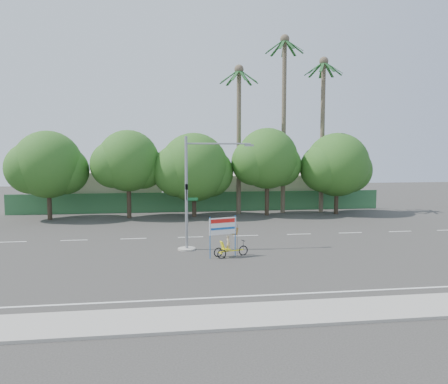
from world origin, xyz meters
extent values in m
plane|color=#33302D|center=(0.00, 0.00, 0.00)|extent=(120.00, 120.00, 0.00)
cube|color=gray|center=(0.00, -7.50, 0.06)|extent=(50.00, 2.40, 0.12)
cube|color=#336B3D|center=(0.00, 21.50, 1.00)|extent=(38.00, 0.08, 2.00)
cube|color=beige|center=(-10.00, 26.00, 2.00)|extent=(12.00, 8.00, 4.00)
cube|color=beige|center=(8.00, 26.00, 1.80)|extent=(14.00, 8.00, 3.60)
cylinder|color=#473828|center=(-14.00, 18.00, 1.76)|extent=(0.40, 0.40, 3.52)
sphere|color=#1A5619|center=(-14.00, 18.00, 4.96)|extent=(6.00, 6.00, 6.00)
sphere|color=#1A5619|center=(-12.65, 18.30, 4.40)|extent=(4.32, 4.32, 4.32)
sphere|color=#1A5619|center=(-15.35, 17.75, 4.64)|extent=(4.56, 4.56, 4.56)
cylinder|color=#473828|center=(-7.00, 18.00, 1.87)|extent=(0.40, 0.40, 3.74)
sphere|color=#1A5619|center=(-7.00, 18.00, 5.27)|extent=(5.60, 5.60, 5.60)
sphere|color=#1A5619|center=(-5.74, 18.30, 4.68)|extent=(4.03, 4.03, 4.03)
sphere|color=#1A5619|center=(-8.26, 17.75, 4.93)|extent=(4.26, 4.26, 4.26)
cylinder|color=#473828|center=(-1.00, 18.00, 1.65)|extent=(0.40, 0.40, 3.30)
sphere|color=#1A5619|center=(-1.00, 18.00, 4.65)|extent=(6.40, 6.40, 6.40)
sphere|color=#1A5619|center=(0.44, 18.30, 4.12)|extent=(4.61, 4.61, 4.61)
sphere|color=#1A5619|center=(-2.44, 17.75, 4.35)|extent=(4.86, 4.86, 4.86)
cylinder|color=#473828|center=(6.00, 18.00, 1.94)|extent=(0.40, 0.40, 3.87)
sphere|color=#1A5619|center=(6.00, 18.00, 5.46)|extent=(5.80, 5.80, 5.80)
sphere|color=#1A5619|center=(7.30, 18.30, 4.84)|extent=(4.18, 4.18, 4.18)
sphere|color=#1A5619|center=(4.70, 17.75, 5.10)|extent=(4.41, 4.41, 4.41)
cylinder|color=#473828|center=(13.00, 18.00, 1.72)|extent=(0.40, 0.40, 3.43)
sphere|color=#1A5619|center=(13.00, 18.00, 4.84)|extent=(6.20, 6.20, 6.20)
sphere|color=#1A5619|center=(14.39, 18.30, 4.29)|extent=(4.46, 4.46, 4.46)
sphere|color=#1A5619|center=(11.61, 17.75, 4.52)|extent=(4.71, 4.71, 4.71)
cylinder|color=#70604C|center=(8.00, 19.50, 8.50)|extent=(0.44, 0.44, 17.00)
sphere|color=#70604C|center=(8.00, 19.50, 17.00)|extent=(0.90, 0.90, 0.90)
cube|color=#1C4C21|center=(8.94, 19.50, 16.34)|extent=(1.91, 0.28, 1.36)
cube|color=#1C4C21|center=(8.72, 20.11, 16.34)|extent=(1.65, 1.44, 1.36)
cube|color=#1C4C21|center=(8.16, 20.43, 16.34)|extent=(0.61, 1.93, 1.36)
cube|color=#1C4C21|center=(7.53, 20.32, 16.34)|extent=(1.20, 1.80, 1.36)
cube|color=#1C4C21|center=(7.11, 19.82, 16.34)|extent=(1.89, 0.92, 1.36)
cube|color=#1C4C21|center=(7.11, 19.18, 16.34)|extent=(1.89, 0.92, 1.36)
cube|color=#1C4C21|center=(7.53, 18.68, 16.34)|extent=(1.20, 1.80, 1.36)
cube|color=#1C4C21|center=(8.16, 18.57, 16.34)|extent=(0.61, 1.93, 1.36)
cube|color=#1C4C21|center=(8.72, 18.89, 16.34)|extent=(1.65, 1.44, 1.36)
cylinder|color=#70604C|center=(12.00, 19.50, 7.50)|extent=(0.44, 0.44, 15.00)
sphere|color=#70604C|center=(12.00, 19.50, 15.00)|extent=(0.90, 0.90, 0.90)
cube|color=#1C4C21|center=(12.94, 19.50, 14.34)|extent=(1.91, 0.28, 1.36)
cube|color=#1C4C21|center=(12.72, 20.11, 14.34)|extent=(1.65, 1.44, 1.36)
cube|color=#1C4C21|center=(12.16, 20.43, 14.34)|extent=(0.61, 1.93, 1.36)
cube|color=#1C4C21|center=(11.53, 20.32, 14.34)|extent=(1.20, 1.80, 1.36)
cube|color=#1C4C21|center=(11.11, 19.82, 14.34)|extent=(1.89, 0.92, 1.36)
cube|color=#1C4C21|center=(11.11, 19.18, 14.34)|extent=(1.89, 0.92, 1.36)
cube|color=#1C4C21|center=(11.53, 18.68, 14.34)|extent=(1.20, 1.80, 1.36)
cube|color=#1C4C21|center=(12.16, 18.57, 14.34)|extent=(0.61, 1.93, 1.36)
cube|color=#1C4C21|center=(12.72, 18.89, 14.34)|extent=(1.65, 1.44, 1.36)
cylinder|color=#70604C|center=(3.50, 19.50, 7.00)|extent=(0.44, 0.44, 14.00)
sphere|color=#70604C|center=(3.50, 19.50, 14.00)|extent=(0.90, 0.90, 0.90)
cube|color=#1C4C21|center=(4.44, 19.50, 13.34)|extent=(1.91, 0.28, 1.36)
cube|color=#1C4C21|center=(4.22, 20.11, 13.34)|extent=(1.65, 1.44, 1.36)
cube|color=#1C4C21|center=(3.66, 20.43, 13.34)|extent=(0.61, 1.93, 1.36)
cube|color=#1C4C21|center=(3.03, 20.32, 13.34)|extent=(1.20, 1.80, 1.36)
cube|color=#1C4C21|center=(2.61, 19.82, 13.34)|extent=(1.89, 0.92, 1.36)
cube|color=#1C4C21|center=(2.61, 19.18, 13.34)|extent=(1.89, 0.92, 1.36)
cube|color=#1C4C21|center=(3.03, 18.68, 13.34)|extent=(1.20, 1.80, 1.36)
cube|color=#1C4C21|center=(3.66, 18.57, 13.34)|extent=(0.61, 1.93, 1.36)
cube|color=#1C4C21|center=(4.22, 18.89, 13.34)|extent=(1.65, 1.44, 1.36)
cylinder|color=gray|center=(-2.50, 4.00, 0.05)|extent=(1.10, 1.10, 0.10)
cylinder|color=gray|center=(-2.50, 4.00, 3.50)|extent=(0.18, 0.18, 7.00)
cylinder|color=gray|center=(-0.50, 4.00, 6.55)|extent=(4.00, 0.10, 0.10)
cube|color=gray|center=(1.40, 4.00, 6.45)|extent=(0.55, 0.20, 0.12)
imported|color=black|center=(-2.50, 3.78, 3.60)|extent=(0.16, 0.20, 1.00)
cube|color=#14662D|center=(-2.15, 4.00, 3.15)|extent=(0.70, 0.04, 0.18)
torus|color=black|center=(0.71, 2.14, 0.26)|extent=(0.59, 0.24, 0.60)
torus|color=black|center=(-0.80, 1.95, 0.25)|extent=(0.55, 0.22, 0.56)
torus|color=black|center=(-0.66, 1.48, 0.25)|extent=(0.55, 0.22, 0.56)
cube|color=yellow|center=(-0.01, 1.93, 0.32)|extent=(1.45, 0.47, 0.05)
cube|color=yellow|center=(-0.73, 1.71, 0.26)|extent=(0.20, 0.52, 0.04)
cube|color=yellow|center=(-0.35, 1.83, 0.44)|extent=(0.53, 0.48, 0.05)
cube|color=yellow|center=(-0.57, 1.76, 0.69)|extent=(0.30, 0.41, 0.48)
cylinder|color=black|center=(0.71, 2.14, 0.62)|extent=(0.03, 0.03, 0.48)
cube|color=black|center=(0.71, 2.14, 0.85)|extent=(0.15, 0.39, 0.04)
imported|color=#CCB284|center=(-0.22, 1.86, 0.78)|extent=(0.32, 0.40, 0.95)
cylinder|color=blue|center=(-1.32, 1.54, 1.19)|extent=(0.06, 0.06, 2.38)
cylinder|color=blue|center=(0.20, 1.99, 1.19)|extent=(0.06, 0.06, 2.38)
cube|color=white|center=(-0.56, 1.76, 1.81)|extent=(1.62, 0.52, 0.97)
cube|color=red|center=(-0.55, 1.73, 2.11)|extent=(1.44, 0.44, 0.23)
cube|color=blue|center=(-0.55, 1.73, 1.67)|extent=(1.44, 0.44, 0.12)
cylinder|color=black|center=(0.33, 2.03, 0.92)|extent=(0.02, 0.02, 1.85)
cube|color=red|center=(0.03, 1.94, 1.50)|extent=(0.75, 0.24, 0.58)
camera|label=1|loc=(-3.97, -22.67, 5.98)|focal=35.00mm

